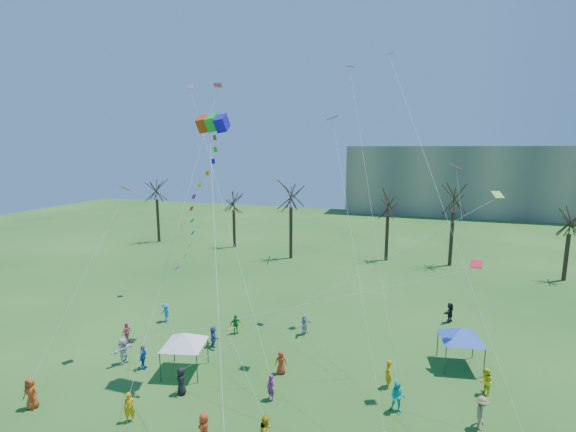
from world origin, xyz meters
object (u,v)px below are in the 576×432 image
(big_box_kite, at_px, (202,206))
(canopy_tent_blue, at_px, (461,333))
(canopy_tent_white, at_px, (184,339))
(distant_building, at_px, (488,181))

(big_box_kite, distance_m, canopy_tent_blue, 18.98)
(canopy_tent_white, bearing_deg, canopy_tent_blue, 20.14)
(distant_building, bearing_deg, canopy_tent_blue, -99.33)
(big_box_kite, relative_size, canopy_tent_white, 4.97)
(distant_building, xyz_separation_m, canopy_tent_white, (-28.70, -75.90, -5.17))
(big_box_kite, bearing_deg, canopy_tent_white, 163.07)
(big_box_kite, relative_size, canopy_tent_blue, 4.89)
(distant_building, height_order, canopy_tent_blue, distant_building)
(canopy_tent_blue, bearing_deg, distant_building, 80.67)
(distant_building, xyz_separation_m, canopy_tent_blue, (-11.43, -69.57, -5.17))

